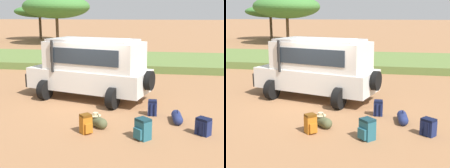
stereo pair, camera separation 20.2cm
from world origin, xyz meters
TOP-DOWN VIEW (x-y plane):
  - ground_plane at (0.00, 0.00)m, footprint 320.00×320.00m
  - grass_bank at (0.00, 10.04)m, footprint 120.00×7.00m
  - safari_vehicle at (-0.30, 0.80)m, footprint 5.47×3.55m
  - backpack_beside_front_wheel at (2.06, -3.18)m, footprint 0.52×0.52m
  - backpack_cluster_center at (2.25, -1.02)m, footprint 0.31×0.38m
  - backpack_near_rear_wheel at (3.77, -2.56)m, footprint 0.49×0.49m
  - backpack_outermost at (0.39, -2.99)m, footprint 0.43×0.43m
  - duffel_bag_low_black_case at (0.61, -2.41)m, footprint 0.68×0.65m
  - duffel_bag_soft_canvas at (3.06, -1.58)m, footprint 0.36×0.92m
  - acacia_tree_left_mid at (-13.72, 28.76)m, footprint 6.62×6.13m
  - acacia_tree_centre_back at (-9.42, 23.12)m, footprint 7.51×7.36m

SIDE VIEW (x-z plane):
  - ground_plane at x=0.00m, z-range 0.00..0.00m
  - duffel_bag_soft_canvas at x=3.06m, z-range -0.05..0.36m
  - duffel_bag_low_black_case at x=0.61m, z-range -0.04..0.38m
  - grass_bank at x=0.00m, z-range 0.00..0.44m
  - backpack_near_rear_wheel at x=3.77m, z-range -0.01..0.50m
  - backpack_cluster_center at x=2.25m, z-range -0.01..0.53m
  - backpack_outermost at x=0.39m, z-range -0.01..0.57m
  - backpack_beside_front_wheel at x=2.06m, z-range -0.01..0.60m
  - safari_vehicle at x=-0.30m, z-range 0.07..2.51m
  - acacia_tree_left_mid at x=-13.72m, z-range 1.42..5.86m
  - acacia_tree_centre_back at x=-9.42m, z-range 1.41..6.86m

